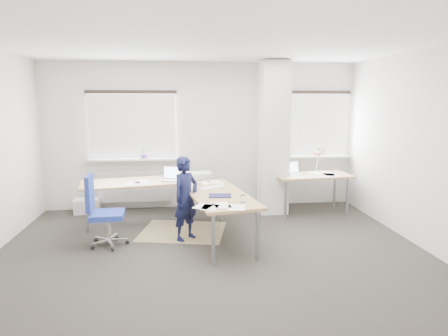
{
  "coord_description": "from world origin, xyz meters",
  "views": [
    {
      "loc": [
        -0.43,
        -5.23,
        2.11
      ],
      "look_at": [
        0.26,
        0.9,
        1.04
      ],
      "focal_mm": 32.0,
      "sensor_mm": 36.0,
      "label": 1
    }
  ],
  "objects": [
    {
      "name": "ground",
      "position": [
        0.0,
        0.0,
        0.0
      ],
      "size": [
        6.0,
        6.0,
        0.0
      ],
      "primitive_type": "plane",
      "color": "black",
      "rests_on": "ground"
    },
    {
      "name": "room_shell",
      "position": [
        0.18,
        0.45,
        1.75
      ],
      "size": [
        6.04,
        5.04,
        2.82
      ],
      "color": "beige",
      "rests_on": "ground"
    },
    {
      "name": "floor_mat",
      "position": [
        -0.4,
        0.97,
        0.0
      ],
      "size": [
        1.51,
        1.35,
        0.01
      ],
      "primitive_type": "cube",
      "rotation": [
        0.0,
        0.0,
        -0.21
      ],
      "color": "#8F7A4E",
      "rests_on": "ground"
    },
    {
      "name": "white_crate",
      "position": [
        -2.17,
        2.25,
        0.13
      ],
      "size": [
        0.47,
        0.35,
        0.27
      ],
      "primitive_type": "cube",
      "rotation": [
        0.0,
        0.0,
        0.08
      ],
      "color": "white",
      "rests_on": "ground"
    },
    {
      "name": "desk_main",
      "position": [
        -0.43,
        1.07,
        0.69
      ],
      "size": [
        2.82,
        2.63,
        0.96
      ],
      "rotation": [
        0.0,
        0.0,
        0.17
      ],
      "color": "#A17745",
      "rests_on": "ground"
    },
    {
      "name": "desk_side",
      "position": [
        2.0,
        1.8,
        0.69
      ],
      "size": [
        1.46,
        0.83,
        1.22
      ],
      "rotation": [
        0.0,
        0.0,
        0.09
      ],
      "color": "#A17745",
      "rests_on": "ground"
    },
    {
      "name": "task_chair",
      "position": [
        -1.52,
        0.47,
        0.29
      ],
      "size": [
        0.57,
        0.56,
        1.05
      ],
      "rotation": [
        0.0,
        0.0,
        0.04
      ],
      "color": "navy",
      "rests_on": "ground"
    },
    {
      "name": "person",
      "position": [
        -0.35,
        0.61,
        0.64
      ],
      "size": [
        0.54,
        0.54,
        1.27
      ],
      "primitive_type": "imported",
      "rotation": [
        0.0,
        0.0,
        0.77
      ],
      "color": "black",
      "rests_on": "ground"
    }
  ]
}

